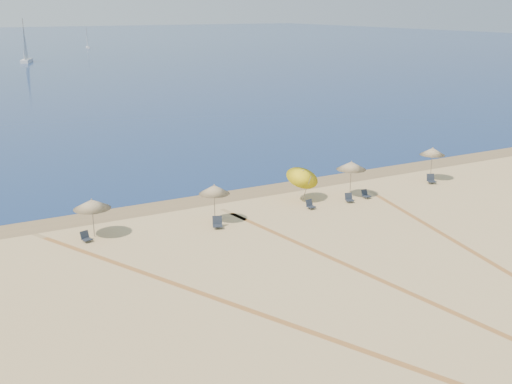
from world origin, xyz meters
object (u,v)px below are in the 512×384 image
umbrella_3 (303,175)px  chair_6 (366,194)px  chair_4 (310,205)px  sailboat_0 (87,42)px  umbrella_1 (92,204)px  umbrella_5 (433,151)px  umbrella_2 (214,189)px  chair_7 (431,179)px  chair_5 (349,198)px  chair_2 (86,237)px  umbrella_4 (351,166)px  chair_3 (217,223)px  sailboat_2 (25,49)px

umbrella_3 → chair_6: umbrella_3 is taller
chair_4 → sailboat_0: bearing=78.5°
umbrella_3 → sailboat_0: bearing=81.0°
umbrella_1 → umbrella_5: 26.14m
umbrella_2 → chair_7: (18.33, 0.20, -1.86)m
chair_7 → sailboat_0: size_ratio=0.13×
chair_4 → chair_7: (11.54, 0.74, 0.04)m
chair_6 → sailboat_0: size_ratio=0.09×
umbrella_3 → chair_5: size_ratio=3.68×
chair_2 → umbrella_2: bearing=-19.9°
chair_5 → chair_4: bearing=-163.4°
chair_5 → chair_6: (1.58, 0.18, -0.01)m
umbrella_1 → chair_2: size_ratio=3.34×
umbrella_4 → umbrella_1: bearing=177.3°
umbrella_1 → chair_7: bearing=-2.1°
umbrella_3 → umbrella_2: bearing=-171.3°
chair_3 → chair_7: 18.62m
umbrella_5 → chair_2: 26.84m
umbrella_3 → chair_2: umbrella_3 is taller
umbrella_1 → chair_6: 18.95m
umbrella_3 → chair_4: (-0.45, -1.64, -1.63)m
umbrella_3 → chair_2: size_ratio=3.80×
umbrella_5 → chair_3: bearing=-174.7°
sailboat_0 → chair_4: bearing=-84.4°
umbrella_4 → chair_7: umbrella_4 is taller
umbrella_1 → umbrella_5: size_ratio=0.89×
sailboat_0 → chair_3: bearing=-86.7°
umbrella_2 → chair_4: 7.06m
chair_4 → sailboat_0: (27.39, 171.42, 1.74)m
chair_2 → chair_6: chair_2 is taller
sailboat_0 → chair_2: bearing=-89.2°
umbrella_2 → umbrella_4: 10.71m
chair_6 → chair_3: bearing=177.6°
umbrella_2 → chair_6: umbrella_2 is taller
umbrella_4 → umbrella_5: bearing=3.8°
umbrella_3 → chair_6: size_ratio=4.33×
umbrella_1 → umbrella_5: bearing=-0.7°
chair_7 → sailboat_2: (-9.88, 126.05, 2.79)m
umbrella_2 → chair_2: umbrella_2 is taller
chair_7 → umbrella_1: bearing=-159.1°
umbrella_5 → chair_2: umbrella_5 is taller
umbrella_4 → chair_4: size_ratio=4.37×
umbrella_4 → umbrella_5: size_ratio=1.00×
umbrella_4 → chair_4: (-3.93, -0.84, -2.04)m
umbrella_4 → umbrella_2: bearing=-178.4°
umbrella_1 → chair_7: (25.60, -0.96, -1.70)m
sailboat_0 → umbrella_2: bearing=-86.7°
chair_3 → umbrella_2: bearing=96.6°
chair_7 → sailboat_0: (15.84, 170.68, 1.69)m
umbrella_5 → chair_5: size_ratio=3.65×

